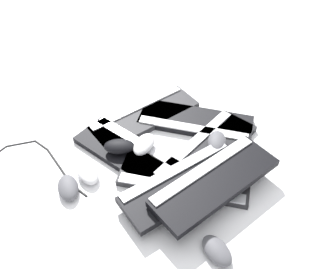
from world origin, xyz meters
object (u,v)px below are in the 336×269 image
(keyboard_5, at_px, (185,182))
(keyboard_1, at_px, (184,178))
(keyboard_0, at_px, (131,155))
(mouse_0, at_px, (119,146))
(mouse_4, at_px, (217,251))
(mouse_1, at_px, (68,188))
(keyboard_6, at_px, (215,182))
(mouse_2, at_px, (88,173))
(keyboard_3, at_px, (195,122))
(mouse_3, at_px, (144,144))
(keyboard_2, at_px, (207,151))
(mouse_5, at_px, (217,142))
(keyboard_4, at_px, (144,116))

(keyboard_5, bearing_deg, keyboard_1, -115.38)
(keyboard_0, bearing_deg, mouse_0, -36.42)
(mouse_0, height_order, mouse_4, mouse_0)
(keyboard_5, relative_size, mouse_1, 4.16)
(keyboard_6, distance_m, mouse_2, 0.43)
(keyboard_3, bearing_deg, keyboard_6, 70.07)
(keyboard_1, bearing_deg, keyboard_0, -56.60)
(keyboard_0, bearing_deg, keyboard_1, 123.40)
(mouse_0, bearing_deg, mouse_3, -173.01)
(keyboard_1, relative_size, keyboard_6, 0.94)
(keyboard_1, distance_m, keyboard_2, 0.15)
(keyboard_5, bearing_deg, mouse_5, -150.63)
(keyboard_6, bearing_deg, keyboard_0, -57.63)
(keyboard_0, xyz_separation_m, keyboard_2, (-0.25, 0.11, 0.00))
(mouse_1, xyz_separation_m, mouse_5, (-0.53, 0.06, 0.03))
(mouse_1, bearing_deg, keyboard_3, 106.12)
(keyboard_4, distance_m, mouse_3, 0.19)
(keyboard_1, bearing_deg, mouse_3, -68.52)
(keyboard_4, height_order, mouse_2, mouse_2)
(keyboard_5, relative_size, mouse_4, 4.16)
(keyboard_2, bearing_deg, keyboard_0, -23.09)
(mouse_2, xyz_separation_m, mouse_3, (-0.22, -0.01, 0.03))
(keyboard_0, distance_m, mouse_1, 0.25)
(keyboard_4, xyz_separation_m, mouse_3, (0.08, 0.17, 0.04))
(keyboard_3, height_order, mouse_5, mouse_5)
(mouse_3, bearing_deg, keyboard_4, 25.93)
(keyboard_4, relative_size, mouse_2, 4.18)
(keyboard_6, relative_size, mouse_2, 4.20)
(keyboard_3, distance_m, keyboard_5, 0.33)
(keyboard_2, relative_size, mouse_5, 4.21)
(keyboard_4, bearing_deg, keyboard_3, 144.38)
(keyboard_5, bearing_deg, keyboard_0, -64.93)
(keyboard_2, relative_size, mouse_2, 4.21)
(mouse_4, bearing_deg, keyboard_2, -33.24)
(keyboard_5, xyz_separation_m, mouse_0, (0.13, -0.24, 0.01))
(keyboard_2, height_order, keyboard_5, keyboard_5)
(keyboard_1, height_order, keyboard_6, keyboard_6)
(keyboard_4, bearing_deg, mouse_4, 85.20)
(mouse_2, distance_m, mouse_3, 0.22)
(keyboard_3, distance_m, mouse_0, 0.33)
(mouse_4, xyz_separation_m, mouse_5, (-0.21, -0.35, 0.03))
(keyboard_6, height_order, mouse_4, keyboard_6)
(keyboard_3, xyz_separation_m, mouse_0, (0.33, 0.02, 0.04))
(mouse_0, height_order, mouse_5, same)
(keyboard_5, relative_size, keyboard_6, 0.99)
(keyboard_3, height_order, mouse_1, mouse_1)
(mouse_0, relative_size, mouse_2, 1.00)
(keyboard_0, xyz_separation_m, keyboard_4, (-0.13, -0.17, 0.00))
(keyboard_4, relative_size, mouse_5, 4.18)
(keyboard_4, relative_size, keyboard_5, 1.01)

